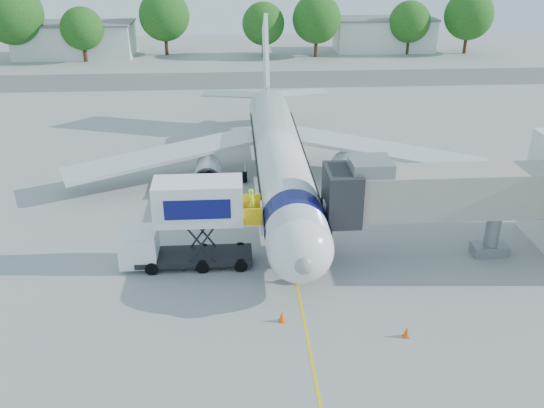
{
  "coord_description": "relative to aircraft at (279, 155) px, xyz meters",
  "views": [
    {
      "loc": [
        -3.44,
        -39.52,
        18.88
      ],
      "look_at": [
        -1.16,
        -5.43,
        3.2
      ],
      "focal_mm": 40.0,
      "sensor_mm": 36.0,
      "label": 1
    }
  ],
  "objects": [
    {
      "name": "ground_tug",
      "position": [
        -3.22,
        -23.1,
        -2.21
      ],
      "size": [
        3.96,
        3.12,
        1.41
      ],
      "rotation": [
        0.0,
        0.0,
        -0.43
      ],
      "color": "white",
      "rests_on": "ground"
    },
    {
      "name": "guidance_line",
      "position": [
        0.0,
        -4.12,
        -2.94
      ],
      "size": [
        0.15,
        70.0,
        0.01
      ],
      "primitive_type": "cube",
      "color": "yellow",
      "rests_on": "ground"
    },
    {
      "name": "jet_bridge",
      "position": [
        7.99,
        -11.12,
        1.39
      ],
      "size": [
        13.9,
        3.2,
        6.6
      ],
      "color": "gray",
      "rests_on": "ground"
    },
    {
      "name": "safety_cone_a",
      "position": [
        5.0,
        -19.13,
        -2.66
      ],
      "size": [
        0.38,
        0.38,
        0.6
      ],
      "color": "#FE500D",
      "rests_on": "ground"
    },
    {
      "name": "catering_hiloader",
      "position": [
        -6.26,
        -11.12,
        -0.19
      ],
      "size": [
        8.5,
        2.44,
        5.5
      ],
      "color": "black",
      "rests_on": "ground"
    },
    {
      "name": "tree_a",
      "position": [
        -35.91,
        52.55,
        4.17
      ],
      "size": [
        9.19,
        9.19,
        11.72
      ],
      "color": "#382314",
      "rests_on": "ground"
    },
    {
      "name": "aircraft",
      "position": [
        0.0,
        0.0,
        0.0
      ],
      "size": [
        34.17,
        37.73,
        11.35
      ],
      "color": "silver",
      "rests_on": "ground"
    },
    {
      "name": "ground",
      "position": [
        0.0,
        -4.12,
        -2.95
      ],
      "size": [
        160.0,
        160.0,
        0.0
      ],
      "primitive_type": "plane",
      "color": "#979795",
      "rests_on": "ground"
    },
    {
      "name": "outbuilding_right",
      "position": [
        22.0,
        57.88,
        -0.29
      ],
      "size": [
        16.4,
        7.4,
        5.3
      ],
      "color": "silver",
      "rests_on": "ground"
    },
    {
      "name": "tree_e",
      "position": [
        10.01,
        53.15,
        2.91
      ],
      "size": [
        7.57,
        7.57,
        9.65
      ],
      "color": "#382314",
      "rests_on": "ground"
    },
    {
      "name": "tree_c",
      "position": [
        -13.78,
        56.3,
        3.19
      ],
      "size": [
        7.94,
        7.94,
        10.12
      ],
      "color": "#382314",
      "rests_on": "ground"
    },
    {
      "name": "safety_cone_b",
      "position": [
        -1.16,
        -17.39,
        -2.65
      ],
      "size": [
        0.38,
        0.38,
        0.61
      ],
      "color": "#FE500D",
      "rests_on": "ground"
    },
    {
      "name": "tree_d",
      "position": [
        1.73,
        53.77,
        2.16
      ],
      "size": [
        6.6,
        6.6,
        8.42
      ],
      "color": "#382314",
      "rests_on": "ground"
    },
    {
      "name": "taxiway_strip",
      "position": [
        0.0,
        37.88,
        -2.94
      ],
      "size": [
        120.0,
        10.0,
        0.01
      ],
      "primitive_type": "cube",
      "color": "#59595B",
      "rests_on": "ground"
    },
    {
      "name": "tree_f",
      "position": [
        25.16,
        54.52,
        2.12
      ],
      "size": [
        6.56,
        6.56,
        8.36
      ],
      "color": "#382314",
      "rests_on": "ground"
    },
    {
      "name": "tree_g",
      "position": [
        34.66,
        54.4,
        3.07
      ],
      "size": [
        7.78,
        7.78,
        9.92
      ],
      "color": "#382314",
      "rests_on": "ground"
    },
    {
      "name": "outbuilding_left",
      "position": [
        -28.0,
        55.88,
        -0.29
      ],
      "size": [
        18.4,
        8.4,
        5.3
      ],
      "color": "silver",
      "rests_on": "ground"
    },
    {
      "name": "tree_b",
      "position": [
        -25.73,
        51.79,
        2.0
      ],
      "size": [
        6.39,
        6.39,
        8.15
      ],
      "color": "#382314",
      "rests_on": "ground"
    }
  ]
}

